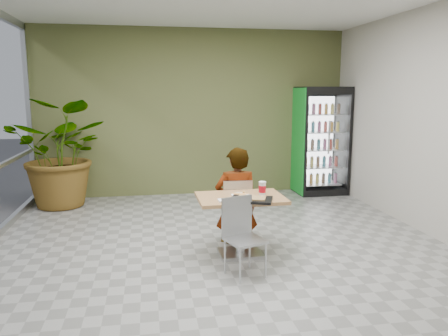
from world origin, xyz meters
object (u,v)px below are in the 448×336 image
(seated_woman, at_px, (236,206))
(potted_plant, at_px, (63,153))
(chair_far, at_px, (237,206))
(beverage_fridge, at_px, (321,141))
(chair_near, at_px, (241,229))
(cafeteria_tray, at_px, (252,200))
(dining_table, at_px, (240,213))
(soda_cup, at_px, (262,188))

(seated_woman, height_order, potted_plant, potted_plant)
(chair_far, height_order, beverage_fridge, beverage_fridge)
(chair_near, distance_m, beverage_fridge, 4.35)
(cafeteria_tray, bearing_deg, dining_table, 108.63)
(seated_woman, relative_size, potted_plant, 0.84)
(soda_cup, distance_m, beverage_fridge, 3.63)
(potted_plant, bearing_deg, chair_far, -42.35)
(dining_table, xyz_separation_m, cafeteria_tray, (0.08, -0.24, 0.23))
(potted_plant, bearing_deg, seated_woman, -41.81)
(soda_cup, distance_m, cafeteria_tray, 0.35)
(cafeteria_tray, xyz_separation_m, beverage_fridge, (2.20, 3.30, 0.29))
(beverage_fridge, bearing_deg, potted_plant, -177.91)
(chair_near, relative_size, seated_woman, 0.54)
(chair_far, relative_size, soda_cup, 5.26)
(seated_woman, relative_size, soda_cup, 9.68)
(dining_table, bearing_deg, potted_plant, 131.87)
(soda_cup, relative_size, potted_plant, 0.09)
(dining_table, xyz_separation_m, seated_woman, (0.06, 0.52, -0.04))
(dining_table, bearing_deg, beverage_fridge, 53.37)
(dining_table, distance_m, chair_far, 0.48)
(cafeteria_tray, bearing_deg, chair_near, -122.53)
(cafeteria_tray, height_order, potted_plant, potted_plant)
(chair_far, distance_m, seated_woman, 0.04)
(chair_near, xyz_separation_m, potted_plant, (-2.45, 3.38, 0.44))
(chair_far, height_order, soda_cup, soda_cup)
(chair_far, relative_size, chair_near, 1.00)
(potted_plant, bearing_deg, cafeteria_tray, -49.52)
(beverage_fridge, bearing_deg, chair_near, -124.03)
(seated_woman, distance_m, potted_plant, 3.53)
(seated_woman, bearing_deg, dining_table, 86.74)
(dining_table, bearing_deg, cafeteria_tray, -71.37)
(dining_table, relative_size, beverage_fridge, 0.50)
(soda_cup, xyz_separation_m, cafeteria_tray, (-0.20, -0.28, -0.07))
(dining_table, height_order, beverage_fridge, beverage_fridge)
(cafeteria_tray, distance_m, beverage_fridge, 3.98)
(seated_woman, xyz_separation_m, cafeteria_tray, (0.02, -0.75, 0.27))
(chair_near, height_order, seated_woman, seated_woman)
(dining_table, height_order, seated_woman, seated_woman)
(cafeteria_tray, bearing_deg, potted_plant, 130.48)
(chair_far, height_order, potted_plant, potted_plant)
(soda_cup, relative_size, beverage_fridge, 0.08)
(soda_cup, distance_m, potted_plant, 4.00)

